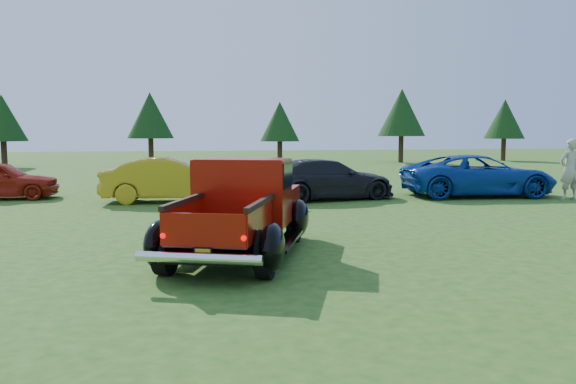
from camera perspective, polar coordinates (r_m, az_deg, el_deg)
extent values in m
plane|color=#225017|center=(9.84, -3.20, -6.77)|extent=(120.00, 120.00, 0.00)
cylinder|color=#332114|center=(39.96, -26.88, 3.44)|extent=(0.36, 0.36, 1.66)
cone|color=black|center=(39.95, -27.03, 6.73)|extent=(2.94, 2.94, 2.94)
cylinder|color=#332114|center=(40.55, -13.74, 4.05)|extent=(0.36, 0.36, 1.80)
cone|color=black|center=(40.55, -13.83, 7.58)|extent=(3.20, 3.20, 3.20)
cylinder|color=#332114|center=(40.20, -0.84, 4.05)|extent=(0.36, 0.36, 1.58)
cone|color=black|center=(40.18, -0.84, 7.18)|extent=(2.82, 2.82, 2.82)
cylinder|color=#332114|center=(42.30, 11.40, 4.27)|extent=(0.36, 0.36, 1.94)
cone|color=black|center=(42.31, 11.47, 7.93)|extent=(3.46, 3.46, 3.46)
cylinder|color=#332114|center=(47.37, 21.03, 4.03)|extent=(0.36, 0.36, 1.73)
cone|color=black|center=(47.37, 21.14, 6.94)|extent=(3.07, 3.07, 3.07)
cylinder|color=black|center=(8.87, -12.33, -5.89)|extent=(0.46, 0.77, 0.74)
cylinder|color=black|center=(8.43, -2.29, -6.37)|extent=(0.46, 0.77, 0.74)
cylinder|color=black|center=(11.62, -7.04, -2.98)|extent=(0.46, 0.77, 0.74)
cylinder|color=black|center=(11.29, 0.64, -3.20)|extent=(0.46, 0.77, 0.74)
cube|color=black|center=(10.05, -4.99, -4.10)|extent=(2.72, 4.51, 0.18)
cube|color=maroon|center=(11.46, -3.17, -0.93)|extent=(1.95, 1.84, 0.57)
cube|color=silver|center=(12.15, -2.46, -0.57)|extent=(1.40, 0.57, 0.46)
cube|color=maroon|center=(10.26, -4.59, 0.01)|extent=(1.91, 1.57, 1.20)
cube|color=black|center=(10.23, -4.60, 1.81)|extent=(1.91, 1.49, 0.46)
cube|color=maroon|center=(10.22, -4.61, 3.20)|extent=(1.81, 1.45, 0.07)
cube|color=brown|center=(8.92, -6.78, -4.39)|extent=(1.81, 2.16, 0.05)
cube|color=maroon|center=(9.07, -10.59, -2.74)|extent=(0.69, 1.74, 0.48)
cube|color=maroon|center=(8.74, -2.87, -2.98)|extent=(0.69, 1.74, 0.48)
cube|color=maroon|center=(9.76, -5.33, -2.05)|extent=(1.18, 0.48, 0.48)
cube|color=maroon|center=(8.01, -8.60, -3.86)|extent=(1.19, 0.49, 0.48)
cube|color=black|center=(9.03, -10.63, -0.95)|extent=(0.72, 1.76, 0.08)
cube|color=black|center=(8.70, -2.88, -1.12)|extent=(0.72, 1.76, 0.08)
ellipsoid|color=black|center=(8.88, -12.90, -5.16)|extent=(0.74, 1.06, 0.81)
ellipsoid|color=black|center=(8.39, -1.67, -5.66)|extent=(0.74, 1.06, 0.81)
ellipsoid|color=black|center=(11.62, -7.48, -2.43)|extent=(0.74, 1.06, 0.81)
ellipsoid|color=black|center=(11.26, 1.11, -2.65)|extent=(0.74, 1.06, 0.81)
cube|color=black|center=(10.27, -9.81, -4.58)|extent=(0.95, 1.92, 0.06)
cube|color=black|center=(9.85, -0.08, -4.94)|extent=(0.95, 1.92, 0.06)
cylinder|color=silver|center=(7.87, -9.07, -6.66)|extent=(1.74, 0.76, 0.15)
cube|color=black|center=(8.04, -8.64, -6.04)|extent=(0.26, 0.11, 0.14)
cube|color=gold|center=(8.03, -8.66, -6.06)|extent=(0.21, 0.09, 0.09)
sphere|color=#CC0505|center=(8.20, -12.59, -4.37)|extent=(0.08, 0.08, 0.08)
sphere|color=#CC0505|center=(7.85, -4.52, -4.71)|extent=(0.08, 0.08, 0.08)
imported|color=#B18C17|center=(18.12, -11.81, 1.22)|extent=(4.36, 1.83, 1.40)
imported|color=black|center=(18.42, 3.94, 1.29)|extent=(4.82, 2.62, 1.33)
imported|color=navy|center=(20.41, 18.76, 1.60)|extent=(5.34, 2.83, 1.43)
imported|color=#A49E8E|center=(20.42, 26.68, 2.07)|extent=(0.76, 0.53, 2.00)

